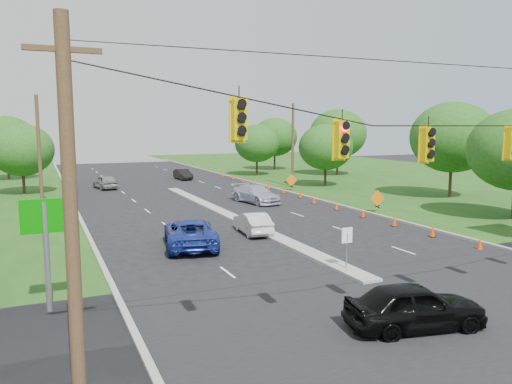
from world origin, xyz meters
name	(u,v)px	position (x,y,z in m)	size (l,w,h in m)	color
ground	(444,318)	(0.00, 0.00, 0.00)	(160.00, 160.00, 0.00)	black
cross_street	(444,318)	(0.00, 0.00, 0.00)	(160.00, 14.00, 0.02)	black
curb_left	(75,208)	(-10.10, 30.00, 0.00)	(0.25, 110.00, 0.16)	gray
curb_right	(294,194)	(10.10, 30.00, 0.00)	(0.25, 110.00, 0.16)	gray
median	(230,217)	(0.00, 21.00, 0.00)	(1.00, 34.00, 0.18)	gray
median_sign	(347,240)	(0.00, 6.00, 1.46)	(0.55, 0.06, 2.05)	gray
signal_span	(474,178)	(-0.05, -1.00, 4.97)	(25.60, 0.32, 9.00)	#422D1C
utility_pole_far_left	(39,153)	(-12.50, 30.00, 4.50)	(0.28, 0.28, 9.00)	#422D1C
utility_pole_far_right	(293,146)	(12.50, 35.00, 4.50)	(0.28, 0.28, 9.00)	#422D1C
cone_1	(480,244)	(8.79, 6.50, 0.35)	(0.32, 0.32, 0.70)	#F23800
cone_2	(433,231)	(8.79, 10.00, 0.35)	(0.32, 0.32, 0.70)	#F23800
cone_3	(394,221)	(8.79, 13.50, 0.35)	(0.32, 0.32, 0.70)	#F23800
cone_4	(363,213)	(8.79, 17.00, 0.35)	(0.32, 0.32, 0.70)	#F23800
cone_5	(336,206)	(8.79, 20.50, 0.35)	(0.32, 0.32, 0.70)	#F23800
cone_6	(314,200)	(8.79, 24.00, 0.35)	(0.32, 0.32, 0.70)	#F23800
cone_7	(300,194)	(9.39, 27.50, 0.35)	(0.32, 0.32, 0.70)	#F23800
cone_8	(283,190)	(9.39, 31.00, 0.35)	(0.32, 0.32, 0.70)	#F23800
cone_9	(268,186)	(9.39, 34.50, 0.35)	(0.32, 0.32, 0.70)	#F23800
cone_10	(255,183)	(9.39, 38.00, 0.35)	(0.32, 0.32, 0.70)	#F23800
cone_11	(243,179)	(9.39, 41.50, 0.35)	(0.32, 0.32, 0.70)	#F23800
cone_12	(233,177)	(9.39, 45.00, 0.35)	(0.32, 0.32, 0.70)	#F23800
cone_13	(223,174)	(9.39, 48.50, 0.35)	(0.32, 0.32, 0.70)	#F23800
work_sign_1	(377,199)	(10.80, 18.00, 1.09)	(1.27, 0.58, 1.37)	black
work_sign_2	(291,181)	(10.80, 32.00, 1.09)	(1.27, 0.58, 1.37)	black
tree_5	(22,150)	(-14.00, 40.00, 4.34)	(5.88, 5.88, 6.86)	black
tree_6	(7,140)	(-16.00, 55.00, 4.96)	(6.72, 6.72, 7.84)	black
tree_8	(452,137)	(22.00, 22.00, 5.58)	(7.56, 7.56, 8.82)	black
tree_9	(326,147)	(16.00, 34.00, 4.34)	(5.88, 5.88, 6.86)	black
tree_10	(338,134)	(24.00, 44.00, 5.58)	(7.56, 7.56, 8.82)	black
tree_11	(275,137)	(20.00, 55.00, 4.96)	(6.72, 6.72, 7.84)	black
tree_12	(257,143)	(14.00, 48.00, 4.34)	(5.88, 5.88, 6.86)	black
black_sedan	(415,306)	(-1.63, -0.35, 0.78)	(1.84, 4.58, 1.56)	black
white_sedan	(253,223)	(-0.68, 15.22, 0.67)	(1.42, 4.06, 1.34)	beige
blue_pickup	(190,233)	(-5.19, 13.42, 0.80)	(2.65, 5.75, 1.60)	navy
silver_car_far	(256,194)	(4.49, 26.55, 0.77)	(2.16, 5.31, 1.54)	#A2A4BB
silver_car_oncoming	(105,182)	(-6.24, 41.86, 0.74)	(1.75, 4.34, 1.48)	gray
dark_car_receding	(183,174)	(3.76, 47.55, 0.65)	(1.38, 3.97, 1.31)	black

